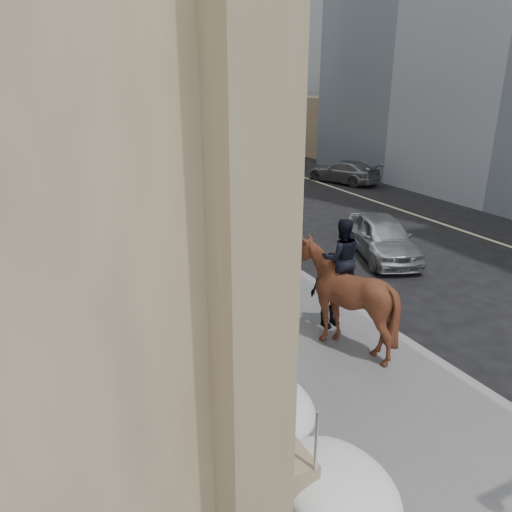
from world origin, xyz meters
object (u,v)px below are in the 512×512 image
Objects in this scene: mounted_horse_right at (342,293)px; car_grey at (344,172)px; pedestrian at (330,290)px; car_silver at (382,237)px; mounted_horse_left at (225,272)px.

mounted_horse_right is 17.59m from car_grey.
pedestrian is at bearing 33.62° from car_grey.
mounted_horse_right is 0.95m from pedestrian.
mounted_horse_right reaches higher than pedestrian.
car_silver is 0.98× the size of car_grey.
mounted_horse_right reaches higher than car_grey.
pedestrian is (0.28, 0.84, -0.32)m from mounted_horse_right.
mounted_horse_right is at bearing -117.60° from car_silver.
car_silver is at bearing 171.48° from mounted_horse_left.
pedestrian is 0.45× the size of car_silver.
car_silver reaches higher than car_grey.
car_silver is at bearing 31.27° from pedestrian.
pedestrian is at bearing -87.31° from mounted_horse_right.
car_grey is at bearing -105.34° from mounted_horse_right.
pedestrian is at bearing 117.68° from mounted_horse_left.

